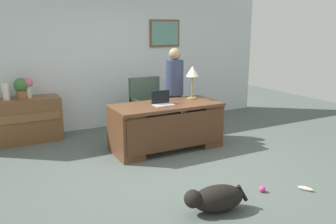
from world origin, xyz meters
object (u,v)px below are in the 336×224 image
Objects in this scene: laptop at (162,101)px; vase_empty at (6,92)px; credenza at (21,121)px; dog_toy_ball at (262,189)px; desk_lamp at (192,73)px; armchair at (148,109)px; desk at (167,125)px; potted_plant at (21,87)px; vase_with_flowers at (28,85)px; dog_toy_bone at (306,189)px; person_standing at (175,92)px; dog_lying at (215,198)px.

vase_empty is at bearing 145.30° from laptop.
credenza is 0.56m from vase_empty.
desk_lamp is at bearing 82.00° from dog_toy_ball.
vase_empty is at bearing 155.21° from desk_lamp.
credenza is 1.27× the size of armchair.
desk is 1.34× the size of credenza.
desk is 5.02× the size of potted_plant.
vase_with_flowers reaches higher than dog_toy_bone.
potted_plant is 4.30m from dog_toy_ball.
person_standing reaches higher than vase_with_flowers.
desk is 2.03m from dog_toy_ball.
desk is at bearing -162.90° from desk_lamp.
desk_lamp is (0.49, -0.79, 0.74)m from armchair.
vase_empty is (-2.29, 1.52, 0.51)m from desk.
armchair reaches higher than credenza.
credenza is 3.94m from dog_lying.
desk_lamp reaches higher than credenza.
desk is at bearing -128.63° from person_standing.
dog_lying is 9.94× the size of dog_toy_ball.
armchair is at bearing 121.79° from desk_lamp.
vase_with_flowers is at bearing 140.37° from laptop.
desk_lamp is at bearing -27.83° from vase_with_flowers.
vase_with_flowers is at bearing 0.46° from credenza.
credenza is at bearing 124.44° from dog_toy_ball.
vase_with_flowers reaches higher than credenza.
person_standing is 2.69m from dog_toy_ball.
armchair is 2.18m from vase_with_flowers.
vase_with_flowers is 4.67× the size of dog_toy_ball.
laptop is at bearing -39.63° from vase_with_flowers.
armchair reaches higher than dog_toy_ball.
credenza is 6.99× the size of dog_toy_bone.
desk is at bearing 4.95° from laptop.
person_standing is at bearing 51.37° from desk.
dog_lying is at bearing -101.27° from armchair.
vase_with_flowers reaches higher than dog_toy_ball.
armchair reaches higher than vase_empty.
potted_plant is at bearing 127.47° from dog_toy_bone.
potted_plant reaches higher than dog_toy_ball.
vase_empty reaches higher than dog_lying.
vase_empty is (-2.76, 0.92, 0.08)m from person_standing.
person_standing is 5.10× the size of laptop.
desk reaches higher than dog_toy_ball.
vase_empty reaches higher than dog_toy_ball.
vase_with_flowers reaches higher than vase_empty.
dog_lying is at bearing -68.33° from vase_with_flowers.
person_standing is 2.58m from vase_with_flowers.
laptop is 1.66× the size of dog_toy_bone.
potted_plant is at bearing 1.37° from credenza.
laptop is 0.81m from desk_lamp.
vase_with_flowers is (-1.43, 3.60, 0.86)m from dog_lying.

